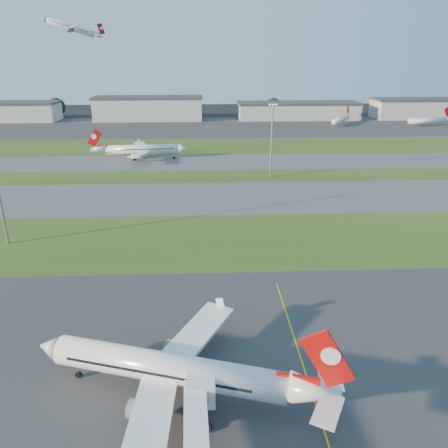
{
  "coord_description": "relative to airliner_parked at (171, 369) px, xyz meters",
  "views": [
    {
      "loc": [
        -8.61,
        -43.92,
        41.73
      ],
      "look_at": [
        -4.6,
        44.44,
        7.0
      ],
      "focal_mm": 35.0,
      "sensor_mm": 36.0,
      "label": 1
    }
  ],
  "objects": [
    {
      "name": "tree_east",
      "position": [
        128.35,
        265.72,
        1.98
      ],
      "size": [
        10.45,
        10.45,
        11.4
      ],
      "color": "black",
      "rests_on": "ground"
    },
    {
      "name": "mini_jet_far",
      "position": [
        141.66,
        220.07,
        -0.9
      ],
      "size": [
        28.39,
        8.18,
        9.48
      ],
      "rotation": [
        0.0,
        0.0,
        0.19
      ],
      "color": "white",
      "rests_on": "ground"
    },
    {
      "name": "ground",
      "position": [
        13.35,
        -1.28,
        -4.18
      ],
      "size": [
        700.0,
        700.0,
        0.0
      ],
      "primitive_type": "plane",
      "color": "black",
      "rests_on": "ground"
    },
    {
      "name": "grass_strip_a",
      "position": [
        13.35,
        50.72,
        -4.18
      ],
      "size": [
        300.0,
        34.0,
        0.01
      ],
      "primitive_type": "cube",
      "color": "#2F4918",
      "rests_on": "ground"
    },
    {
      "name": "hangar_west",
      "position": [
        -31.65,
        253.72,
        3.46
      ],
      "size": [
        71.4,
        23.0,
        15.2
      ],
      "color": "#A5A8AD",
      "rests_on": "ground"
    },
    {
      "name": "hangar_east",
      "position": [
        68.35,
        253.72,
        1.45
      ],
      "size": [
        81.6,
        23.0,
        11.2
      ],
      "color": "#A5A8AD",
      "rests_on": "ground"
    },
    {
      "name": "light_mast_centre",
      "position": [
        28.35,
        106.72,
        10.63
      ],
      "size": [
        3.2,
        0.7,
        25.8
      ],
      "color": "gray",
      "rests_on": "ground"
    },
    {
      "name": "airliner_departing",
      "position": [
        -66.38,
        217.06,
        50.34
      ],
      "size": [
        29.06,
        24.64,
        9.54
      ],
      "rotation": [
        0.0,
        0.0,
        0.37
      ],
      "color": "white"
    },
    {
      "name": "tree_mid_west",
      "position": [
        -6.65,
        264.72,
        1.65
      ],
      "size": [
        9.9,
        9.9,
        10.8
      ],
      "color": "black",
      "rests_on": "ground"
    },
    {
      "name": "tree_mid_east",
      "position": [
        53.35,
        267.72,
        2.63
      ],
      "size": [
        11.55,
        11.55,
        12.6
      ],
      "color": "black",
      "rests_on": "ground"
    },
    {
      "name": "grass_strip_c",
      "position": [
        13.35,
        163.72,
        -4.18
      ],
      "size": [
        300.0,
        40.0,
        0.01
      ],
      "primitive_type": "cube",
      "color": "#2F4918",
      "rests_on": "ground"
    },
    {
      "name": "mini_jet_near",
      "position": [
        89.89,
        227.16,
        -0.9
      ],
      "size": [
        17.68,
        24.52,
        9.48
      ],
      "rotation": [
        0.0,
        0.0,
        0.97
      ],
      "color": "white",
      "rests_on": "ground"
    },
    {
      "name": "apron_far",
      "position": [
        13.35,
        223.72,
        -4.18
      ],
      "size": [
        400.0,
        80.0,
        0.01
      ],
      "primitive_type": "cube",
      "color": "#333335",
      "rests_on": "ground"
    },
    {
      "name": "tree_west",
      "position": [
        -96.65,
        268.72,
        2.96
      ],
      "size": [
        12.1,
        12.1,
        13.2
      ],
      "color": "black",
      "rests_on": "ground"
    },
    {
      "name": "airliner_parked",
      "position": [
        0.0,
        0.0,
        0.0
      ],
      "size": [
        37.09,
        31.22,
        11.91
      ],
      "rotation": [
        0.0,
        0.0,
        -0.29
      ],
      "color": "white",
      "rests_on": "ground"
    },
    {
      "name": "grass_strip_b",
      "position": [
        13.35,
        108.72,
        -4.18
      ],
      "size": [
        300.0,
        18.0,
        0.01
      ],
      "primitive_type": "cube",
      "color": "#2F4918",
      "rests_on": "ground"
    },
    {
      "name": "taxiway_a",
      "position": [
        13.35,
        83.72,
        -4.18
      ],
      "size": [
        300.0,
        32.0,
        0.01
      ],
      "primitive_type": "cube",
      "color": "#515154",
      "rests_on": "ground"
    },
    {
      "name": "taxiway_b",
      "position": [
        13.35,
        130.72,
        -4.18
      ],
      "size": [
        300.0,
        26.0,
        0.01
      ],
      "primitive_type": "cube",
      "color": "#515154",
      "rests_on": "ground"
    },
    {
      "name": "airliner_taxiing",
      "position": [
        -21.46,
        137.37,
        -0.1
      ],
      "size": [
        37.29,
        31.57,
        11.63
      ],
      "rotation": [
        0.0,
        0.0,
        3.2
      ],
      "color": "white",
      "rests_on": "ground"
    },
    {
      "name": "hangar_far_east",
      "position": [
        168.35,
        253.72,
        2.46
      ],
      "size": [
        96.9,
        23.0,
        13.2
      ],
      "color": "#A5A8AD",
      "rests_on": "ground"
    },
    {
      "name": "yellow_line",
      "position": [
        18.35,
        -1.28,
        -4.18
      ],
      "size": [
        0.25,
        60.0,
        0.02
      ],
      "primitive_type": "cube",
      "color": "gold",
      "rests_on": "ground"
    },
    {
      "name": "apron_near",
      "position": [
        13.35,
        -1.28,
        -4.18
      ],
      "size": [
        300.0,
        70.0,
        0.01
      ],
      "primitive_type": "cube",
      "color": "#333335",
      "rests_on": "ground"
    }
  ]
}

